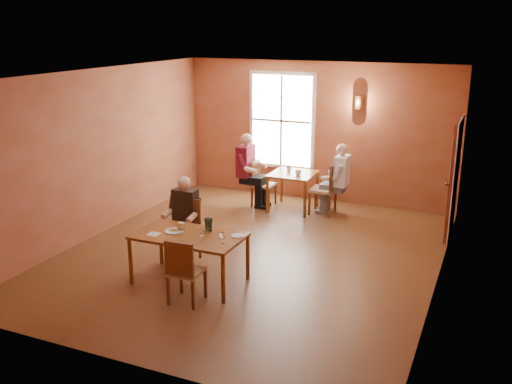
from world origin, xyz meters
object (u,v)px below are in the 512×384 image
at_px(main_table, 190,258).
at_px(chair_empty, 186,270).
at_px(diner_maroon, 263,171).
at_px(chair_diner_main, 182,232).
at_px(second_table, 293,191).
at_px(chair_diner_maroon, 264,184).
at_px(chair_diner_white, 323,188).
at_px(diner_main, 181,223).
at_px(diner_white, 325,180).

height_order(main_table, chair_empty, chair_empty).
bearing_deg(diner_maroon, chair_diner_main, -0.81).
bearing_deg(second_table, chair_diner_maroon, 180.00).
bearing_deg(diner_maroon, chair_empty, 9.34).
height_order(chair_diner_main, chair_empty, chair_diner_main).
xyz_separation_m(main_table, chair_diner_white, (0.88, 3.90, 0.15)).
bearing_deg(diner_main, chair_diner_main, -90.00).
bearing_deg(chair_empty, chair_diner_maroon, 96.38).
height_order(chair_diner_main, diner_white, diner_white).
bearing_deg(diner_main, second_table, -102.49).
bearing_deg(diner_main, diner_white, -113.22).
xyz_separation_m(diner_white, chair_diner_maroon, (-1.33, 0.00, -0.22)).
distance_m(second_table, diner_white, 0.75).
relative_size(chair_diner_maroon, diner_maroon, 0.64).
bearing_deg(chair_diner_white, diner_main, 157.23).
distance_m(diner_main, chair_diner_maroon, 3.28).
bearing_deg(diner_maroon, diner_white, 90.00).
height_order(main_table, chair_diner_maroon, chair_diner_maroon).
bearing_deg(diner_white, diner_maroon, 90.00).
distance_m(main_table, chair_diner_white, 4.00).
bearing_deg(chair_diner_maroon, second_table, 90.00).
distance_m(main_table, chair_diner_maroon, 3.92).
bearing_deg(chair_empty, diner_white, 79.46).
distance_m(chair_diner_white, chair_diner_maroon, 1.30).
bearing_deg(chair_diner_main, diner_main, 90.00).
height_order(main_table, chair_diner_white, chair_diner_white).
xyz_separation_m(chair_diner_white, diner_maroon, (-1.33, 0.00, 0.22)).
height_order(diner_white, chair_diner_maroon, diner_white).
height_order(second_table, diner_maroon, diner_maroon).
bearing_deg(chair_diner_maroon, chair_diner_main, -1.34).
xyz_separation_m(chair_diner_main, diner_main, (0.00, -0.03, 0.15)).
height_order(chair_diner_white, diner_white, diner_white).
distance_m(chair_empty, chair_diner_maroon, 4.53).
distance_m(main_table, chair_diner_main, 0.83).
bearing_deg(chair_diner_maroon, diner_white, 90.00).
distance_m(chair_diner_white, diner_maroon, 1.35).
bearing_deg(diner_maroon, chair_diner_maroon, 90.00).
bearing_deg(chair_empty, main_table, 113.51).
height_order(chair_diner_main, chair_diner_maroon, chair_diner_main).
bearing_deg(main_table, diner_maroon, 96.65).
height_order(chair_empty, chair_diner_maroon, chair_diner_maroon).
relative_size(chair_diner_white, diner_white, 0.75).
relative_size(diner_main, second_table, 1.48).
relative_size(diner_main, chair_empty, 1.38).
distance_m(chair_empty, diner_maroon, 4.54).
bearing_deg(diner_white, chair_diner_main, 156.59).
xyz_separation_m(second_table, diner_maroon, (-0.68, 0.00, 0.36)).
bearing_deg(chair_empty, chair_diner_white, 79.83).
bearing_deg(chair_diner_white, main_table, 167.34).
relative_size(chair_empty, second_table, 1.07).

